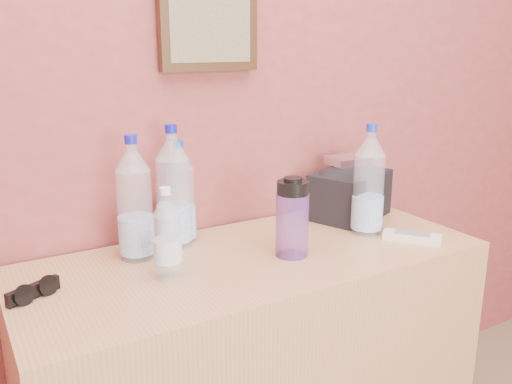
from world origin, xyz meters
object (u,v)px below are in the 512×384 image
Objects in this scene: pet_large_a at (174,193)px; ac_remote at (412,237)px; pet_large_b at (135,205)px; pet_large_d at (369,186)px; dresser at (255,381)px; toiletry_bag at (350,192)px; nalgene_bottle at (292,218)px; pet_large_c at (180,197)px; pet_small at (167,239)px; foil_packet at (348,160)px; sunglasses at (33,291)px.

ac_remote is at bearing -27.95° from pet_large_a.
pet_large_d is at bearing -13.52° from pet_large_b.
dresser is 0.67m from toiletry_bag.
pet_large_d is at bearing 6.91° from nalgene_bottle.
ac_remote is (0.73, -0.28, -0.14)m from pet_large_b.
pet_large_c is 0.89× the size of pet_large_d.
pet_small is (-0.64, -0.00, -0.05)m from pet_large_d.
pet_large_c is 1.29× the size of pet_small.
pet_large_a is 0.34m from nalgene_bottle.
pet_large_d reaches higher than pet_large_c.
dresser is 3.67× the size of pet_large_a.
foil_packet is (0.58, -0.04, 0.05)m from pet_large_c.
pet_small is 0.71m from toiletry_bag.
pet_large_a reaches higher than dresser.
pet_large_c is at bearing -159.39° from ac_remote.
pet_large_a is at bearing 177.78° from foil_packet.
pet_large_b is at bearing -159.25° from pet_large_c.
pet_large_a reaches higher than ac_remote.
pet_small is (-0.10, -0.20, -0.05)m from pet_large_a.
pet_small is 0.73m from foil_packet.
pet_large_c is 2.29× the size of sunglasses.
pet_large_c is 0.26m from pet_small.
pet_small is 1.05× the size of nalgene_bottle.
pet_large_b is at bearing 98.92° from pet_small.
sunglasses is at bearing 172.85° from nalgene_bottle.
sunglasses is at bearing -157.93° from pet_large_b.
nalgene_bottle is 0.43m from foil_packet.
pet_small is at bearing -116.43° from pet_large_a.
toiletry_bag is (0.72, -0.01, -0.06)m from pet_large_b.
sunglasses is (-0.57, 0.03, 0.41)m from dresser.
pet_large_a reaches higher than toiletry_bag.
dresser is 9.79× the size of sunglasses.
pet_large_d is at bearing -110.17° from foil_packet.
sunglasses is 0.51× the size of toiletry_bag.
ac_remote is 0.28m from toiletry_bag.
nalgene_bottle is at bearing -174.30° from toiletry_bag.
pet_large_a reaches higher than pet_small.
pet_large_a is at bearing -144.85° from pet_large_c.
nalgene_bottle is (0.34, -0.03, 0.01)m from pet_small.
pet_large_a is 0.61m from foil_packet.
nalgene_bottle is 0.40m from toiletry_bag.
pet_large_d is 0.30m from nalgene_bottle.
foil_packet reaches higher than sunglasses.
pet_large_a reaches higher than nalgene_bottle.
sunglasses is 1.03m from ac_remote.
dresser is at bearing -145.94° from ac_remote.
pet_large_d is 1.53× the size of nalgene_bottle.
pet_small is (-0.26, -0.02, 0.50)m from dresser.
ac_remote is (0.07, -0.12, -0.14)m from pet_large_d.
dresser is 5.52× the size of pet_small.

